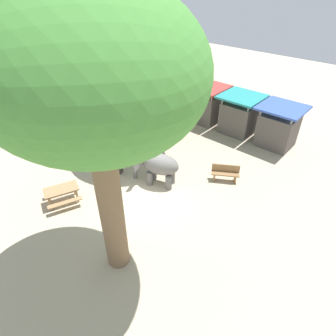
# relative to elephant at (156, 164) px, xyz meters

# --- Properties ---
(ground_plane) EXTENTS (60.00, 60.00, 0.00)m
(ground_plane) POSITION_rel_elephant_xyz_m (0.50, -1.11, -1.10)
(ground_plane) COLOR #BAA88C
(elephant) EXTENTS (2.47, 1.93, 1.72)m
(elephant) POSITION_rel_elephant_xyz_m (0.00, 0.00, 0.00)
(elephant) COLOR slate
(elephant) RESTS_ON ground_plane
(person_handler) EXTENTS (0.32, 0.49, 1.62)m
(person_handler) POSITION_rel_elephant_xyz_m (-1.97, -0.64, -0.15)
(person_handler) COLOR #3F3833
(person_handler) RESTS_ON ground_plane
(shade_tree_main) EXTENTS (5.69, 5.22, 7.36)m
(shade_tree_main) POSITION_rel_elephant_xyz_m (-2.67, 1.91, 4.17)
(shade_tree_main) COLOR brown
(shade_tree_main) RESTS_ON ground_plane
(shade_tree_secondary) EXTENTS (5.97, 5.47, 9.16)m
(shade_tree_secondary) POSITION_rel_elephant_xyz_m (2.17, -4.39, 5.84)
(shade_tree_secondary) COLOR brown
(shade_tree_secondary) RESTS_ON ground_plane
(wooden_bench) EXTENTS (1.40, 1.08, 0.88)m
(wooden_bench) POSITION_rel_elephant_xyz_m (2.53, 2.46, -0.63)
(wooden_bench) COLOR olive
(wooden_bench) RESTS_ON ground_plane
(picnic_table_near) EXTENTS (1.93, 1.94, 0.78)m
(picnic_table_near) POSITION_rel_elephant_xyz_m (-2.24, -3.94, -0.51)
(picnic_table_near) COLOR #9E7A51
(picnic_table_near) RESTS_ON ground_plane
(market_stall_white) EXTENTS (2.50, 2.50, 2.52)m
(market_stall_white) POSITION_rel_elephant_xyz_m (-4.87, 7.54, 0.04)
(market_stall_white) COLOR #59514C
(market_stall_white) RESTS_ON ground_plane
(market_stall_red) EXTENTS (2.50, 2.50, 2.52)m
(market_stall_red) POSITION_rel_elephant_xyz_m (-2.27, 7.54, 0.04)
(market_stall_red) COLOR #59514C
(market_stall_red) RESTS_ON ground_plane
(market_stall_teal) EXTENTS (2.50, 2.50, 2.52)m
(market_stall_teal) POSITION_rel_elephant_xyz_m (0.33, 7.54, 0.04)
(market_stall_teal) COLOR #59514C
(market_stall_teal) RESTS_ON ground_plane
(market_stall_blue) EXTENTS (2.50, 2.50, 2.52)m
(market_stall_blue) POSITION_rel_elephant_xyz_m (2.93, 7.54, 0.04)
(market_stall_blue) COLOR #59514C
(market_stall_blue) RESTS_ON ground_plane
(feed_bucket) EXTENTS (0.36, 0.36, 0.32)m
(feed_bucket) POSITION_rel_elephant_xyz_m (-1.32, 1.41, -0.94)
(feed_bucket) COLOR gray
(feed_bucket) RESTS_ON ground_plane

